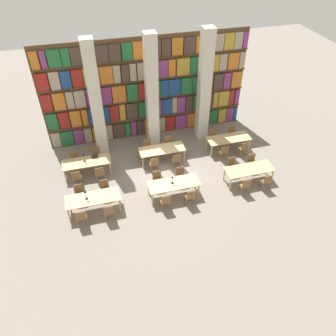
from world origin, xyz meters
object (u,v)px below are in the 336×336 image
at_px(reading_table_2, 249,170).
at_px(chair_10, 266,181).
at_px(reading_table_0, 93,199).
at_px(chair_17, 148,147).
at_px(reading_table_4, 162,150).
at_px(chair_16, 154,163).
at_px(chair_21, 213,136).
at_px(chair_3, 105,188).
at_px(chair_15, 97,155).
at_px(chair_6, 190,196).
at_px(reading_table_3, 87,163).
at_px(chair_22, 243,148).
at_px(chair_23, 232,133).
at_px(chair_14, 100,173).
at_px(laptop, 95,156).
at_px(pillar_right, 204,87).
at_px(pillar_center, 152,94).
at_px(desk_lamp_1, 172,179).
at_px(desk_lamp_0, 86,194).
at_px(chair_0, 81,217).
at_px(chair_18, 176,160).
at_px(chair_1, 79,193).
at_px(pillar_left, 95,101).
at_px(chair_5, 157,179).
at_px(chair_11, 252,162).
at_px(chair_19, 169,143).
at_px(chair_12, 77,177).
at_px(reading_table_5, 229,139).
at_px(chair_7, 181,175).
at_px(chair_8, 245,185).
at_px(desk_lamp_2, 84,156).
at_px(reading_table_1, 174,185).
at_px(chair_9, 232,165).
at_px(chair_13, 75,158).
at_px(chair_2, 109,212).
at_px(chair_20, 224,152).

bearing_deg(reading_table_2, chair_10, -53.86).
bearing_deg(reading_table_0, chair_17, 46.76).
bearing_deg(reading_table_4, reading_table_0, -145.05).
bearing_deg(chair_16, chair_21, 21.43).
distance_m(chair_3, chair_15, 2.57).
bearing_deg(reading_table_0, chair_6, -10.50).
relative_size(reading_table_3, chair_22, 2.58).
xyz_separation_m(chair_22, chair_23, (0.00, 1.45, 0.00)).
height_order(chair_14, laptop, laptop).
relative_size(pillar_right, reading_table_0, 2.59).
distance_m(pillar_center, desk_lamp_1, 4.68).
xyz_separation_m(reading_table_0, desk_lamp_0, (-0.25, 0.01, 0.37)).
bearing_deg(chair_0, desk_lamp_1, 9.94).
bearing_deg(reading_table_0, chair_18, 23.64).
height_order(pillar_center, desk_lamp_1, pillar_center).
height_order(chair_17, chair_22, same).
xyz_separation_m(chair_1, reading_table_3, (0.49, 1.84, 0.18)).
bearing_deg(laptop, chair_14, 95.77).
xyz_separation_m(chair_15, chair_22, (7.45, -1.44, 0.00)).
height_order(pillar_left, chair_6, pillar_left).
relative_size(chair_5, chair_17, 1.00).
bearing_deg(reading_table_4, chair_11, -24.56).
xyz_separation_m(chair_18, chair_19, (0.00, 1.45, 0.00)).
relative_size(chair_6, chair_12, 1.00).
relative_size(desk_lamp_0, reading_table_5, 0.19).
bearing_deg(chair_15, chair_12, 53.30).
relative_size(chair_17, chair_18, 1.00).
height_order(chair_7, laptop, laptop).
relative_size(reading_table_0, chair_8, 2.58).
height_order(chair_7, chair_11, same).
height_order(reading_table_3, chair_23, chair_23).
relative_size(desk_lamp_0, chair_21, 0.50).
bearing_deg(chair_17, pillar_right, -164.75).
bearing_deg(desk_lamp_1, desk_lamp_2, 144.61).
xyz_separation_m(reading_table_1, chair_6, (0.55, -0.73, -0.18)).
relative_size(chair_7, chair_10, 1.00).
xyz_separation_m(chair_8, chair_9, (0.00, 1.45, 0.00)).
bearing_deg(chair_16, chair_13, 159.08).
height_order(pillar_left, desk_lamp_0, pillar_left).
relative_size(reading_table_0, chair_22, 2.58).
relative_size(chair_2, chair_3, 1.00).
bearing_deg(laptop, chair_20, 171.54).
bearing_deg(pillar_right, reading_table_5, -59.91).
height_order(reading_table_0, reading_table_2, same).
xyz_separation_m(laptop, chair_20, (6.44, -0.96, -0.30)).
xyz_separation_m(chair_0, reading_table_3, (0.49, 3.30, 0.18)).
bearing_deg(chair_15, reading_table_1, 133.05).
distance_m(chair_9, chair_15, 6.80).
relative_size(desk_lamp_1, chair_15, 0.44).
relative_size(chair_1, chair_23, 1.00).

